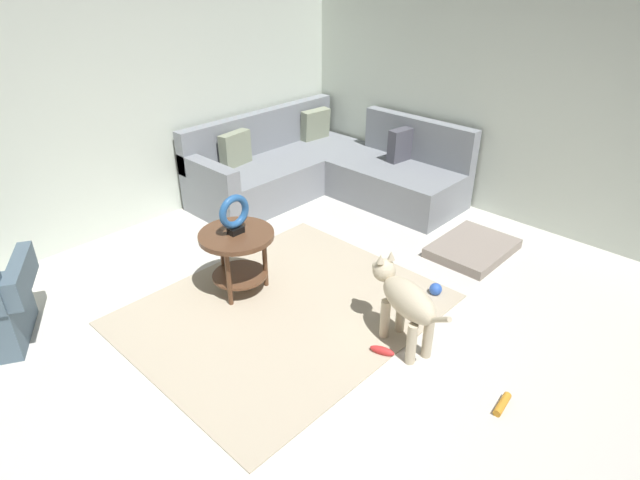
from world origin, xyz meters
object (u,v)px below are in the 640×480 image
object	(u,v)px
sectional_couch	(323,171)
side_table	(237,247)
torus_sculpture	(234,214)
dog_toy_rope	(502,404)
dog	(405,300)
dog_toy_bone	(382,351)
dog_toy_ball	(436,289)
dog_bed_mat	(473,248)

from	to	relation	value
sectional_couch	side_table	world-z (taller)	sectional_couch
torus_sculpture	dog_toy_rope	bearing A→B (deg)	-82.11
torus_sculpture	dog	distance (m)	1.45
torus_sculpture	dog_toy_bone	size ratio (longest dim) A/B	1.81
dog	dog_toy_rope	xyz separation A→B (m)	(-0.07, -0.82, -0.35)
torus_sculpture	dog_toy_ball	world-z (taller)	torus_sculpture
dog_toy_bone	dog_bed_mat	bearing A→B (deg)	8.48
dog_toy_ball	dog_toy_rope	size ratio (longest dim) A/B	0.53
sectional_couch	side_table	size ratio (longest dim) A/B	3.75
dog	side_table	bearing A→B (deg)	123.16
dog_toy_rope	dog_toy_ball	bearing A→B (deg)	51.98
side_table	dog_toy_ball	size ratio (longest dim) A/B	5.80
dog_toy_ball	dog_bed_mat	bearing A→B (deg)	8.61
side_table	dog	distance (m)	1.42
dog_bed_mat	dog_toy_rope	size ratio (longest dim) A/B	4.11
side_table	dog_toy_rope	distance (m)	2.24
sectional_couch	dog_toy_bone	world-z (taller)	sectional_couch
sectional_couch	torus_sculpture	world-z (taller)	sectional_couch
sectional_couch	dog_toy_bone	xyz separation A→B (m)	(-1.72, -2.19, -0.26)
dog	dog_toy_ball	distance (m)	0.78
dog	dog_toy_bone	distance (m)	0.40
dog	dog_toy_rope	bearing A→B (deg)	-77.02
torus_sculpture	sectional_couch	bearing A→B (deg)	23.96
sectional_couch	dog_toy_rope	size ratio (longest dim) A/B	11.56
torus_sculpture	dog_bed_mat	distance (m)	2.28
dog_toy_bone	sectional_couch	bearing A→B (deg)	51.78
torus_sculpture	dog_toy_rope	distance (m)	2.31
dog_toy_bone	torus_sculpture	bearing A→B (deg)	97.59
sectional_couch	dog	size ratio (longest dim) A/B	2.74
torus_sculpture	dog	world-z (taller)	torus_sculpture
side_table	dog_bed_mat	size ratio (longest dim) A/B	0.75
sectional_couch	dog	distance (m)	2.69
torus_sculpture	dog_toy_ball	bearing A→B (deg)	-48.80
side_table	dog	world-z (taller)	dog
dog_toy_ball	dog_toy_bone	xyz separation A→B (m)	(-0.88, -0.13, -0.02)
dog_toy_ball	dog_toy_bone	distance (m)	0.89
dog	dog_toy_rope	distance (m)	0.90
side_table	torus_sculpture	bearing A→B (deg)	-93.58
dog_toy_bone	dog_toy_ball	bearing A→B (deg)	8.36
dog_toy_rope	dog_bed_mat	bearing A→B (deg)	34.65
dog	torus_sculpture	bearing A→B (deg)	123.16
side_table	dog_toy_bone	world-z (taller)	side_table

